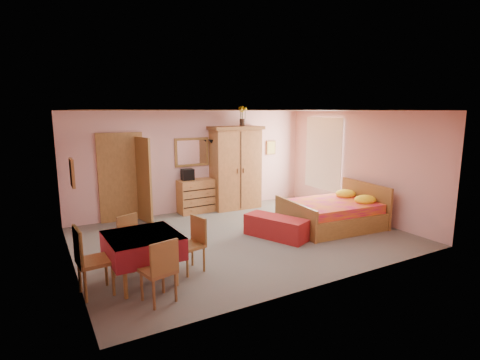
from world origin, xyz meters
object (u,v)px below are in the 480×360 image
bench (276,227)px  chair_east (190,245)px  chest_of_drawers (196,196)px  bed (332,206)px  chair_west (95,260)px  dining_table (143,258)px  stereo (188,175)px  chair_south (158,270)px  chair_north (135,242)px  floor_lamp (213,175)px  wall_mirror (192,152)px  sunflower_vase (242,116)px  wardrobe (236,168)px

bench → chair_east: bearing=-162.7°
chair_east → chest_of_drawers: bearing=-37.5°
bed → chair_west: 5.21m
dining_table → stereo: bearing=58.6°
stereo → chair_south: (-2.06, -4.09, -0.54)m
chair_north → chair_east: chair_east is taller
stereo → chair_west: 4.45m
chest_of_drawers → floor_lamp: 0.71m
wall_mirror → bed: (2.19, -2.85, -1.08)m
chair_west → wall_mirror: bearing=136.0°
chair_west → bed: bearing=93.7°
bed → dining_table: bearing=-166.0°
sunflower_vase → chair_east: sunflower_vase is taller
stereo → sunflower_vase: 2.11m
wall_mirror → stereo: bearing=-142.7°
chair_south → bench: bearing=12.8°
sunflower_vase → bench: bearing=-104.4°
wardrobe → chair_south: (-3.37, -3.94, -0.64)m
sunflower_vase → chair_north: sunflower_vase is taller
stereo → bench: bearing=-72.4°
wall_mirror → chair_east: size_ratio=1.04×
dining_table → chair_south: chair_south is taller
dining_table → chair_south: 0.69m
sunflower_vase → chair_east: bearing=-131.2°
chest_of_drawers → chair_south: bearing=-120.9°
stereo → chair_south: stereo is taller
wall_mirror → chair_north: wall_mirror is taller
dining_table → chair_east: 0.77m
floor_lamp → bed: size_ratio=0.91×
dining_table → chair_south: (0.02, -0.68, 0.07)m
bench → chair_north: size_ratio=1.51×
wardrobe → sunflower_vase: sunflower_vase is taller
chair_north → chair_west: chair_west is taller
bed → chair_north: bearing=-174.2°
chest_of_drawers → dining_table: size_ratio=0.87×
bed → chair_west: (-5.15, -0.75, 0.04)m
dining_table → chair_north: size_ratio=1.19×
stereo → chair_north: size_ratio=0.35×
wall_mirror → chair_north: 3.84m
stereo → dining_table: 4.04m
bed → chair_north: bed is taller
chair_north → chair_east: 0.96m
bench → chair_west: chair_west is taller
sunflower_vase → bed: bearing=-71.3°
bench → stereo: bearing=107.6°
chair_south → chair_east: size_ratio=1.02×
stereo → dining_table: bearing=-121.4°
bed → sunflower_vase: bearing=113.6°
chest_of_drawers → floor_lamp: floor_lamp is taller
sunflower_vase → dining_table: (-3.60, -3.26, -2.08)m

